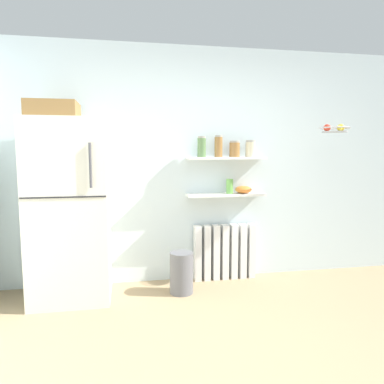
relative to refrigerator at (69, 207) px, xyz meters
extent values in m
plane|color=#9E8460|center=(1.37, -1.18, -0.92)|extent=(7.04, 7.04, 0.00)
cube|color=silver|center=(1.37, 0.37, 0.38)|extent=(7.04, 0.10, 2.60)
cube|color=silver|center=(0.00, 0.00, -0.03)|extent=(0.75, 0.65, 1.77)
cube|color=#262628|center=(0.00, -0.33, 0.14)|extent=(0.73, 0.01, 0.01)
cylinder|color=#4C4C51|center=(0.24, -0.34, 0.42)|extent=(0.02, 0.02, 0.40)
cube|color=olive|center=(-0.11, 0.00, 0.93)|extent=(0.45, 0.45, 0.15)
cube|color=white|center=(1.33, 0.24, -0.60)|extent=(0.07, 0.12, 0.63)
cube|color=white|center=(1.44, 0.24, -0.60)|extent=(0.07, 0.12, 0.63)
cube|color=white|center=(1.54, 0.24, -0.60)|extent=(0.07, 0.12, 0.63)
cube|color=white|center=(1.65, 0.24, -0.60)|extent=(0.07, 0.12, 0.63)
cube|color=white|center=(1.75, 0.24, -0.60)|extent=(0.07, 0.12, 0.63)
cube|color=white|center=(1.86, 0.24, -0.60)|extent=(0.07, 0.12, 0.63)
cube|color=white|center=(1.97, 0.24, -0.60)|extent=(0.07, 0.12, 0.63)
cube|color=white|center=(1.65, 0.21, 0.06)|extent=(0.88, 0.22, 0.02)
cube|color=white|center=(1.65, 0.21, 0.47)|extent=(0.88, 0.22, 0.02)
cylinder|color=#5B7F4C|center=(1.37, 0.21, 0.58)|extent=(0.09, 0.09, 0.20)
cylinder|color=gray|center=(1.37, 0.21, 0.69)|extent=(0.09, 0.09, 0.02)
cylinder|color=olive|center=(1.56, 0.21, 0.59)|extent=(0.09, 0.09, 0.22)
cylinder|color=gray|center=(1.56, 0.21, 0.71)|extent=(0.08, 0.08, 0.02)
cylinder|color=olive|center=(1.74, 0.21, 0.56)|extent=(0.12, 0.12, 0.16)
cylinder|color=gray|center=(1.74, 0.21, 0.65)|extent=(0.11, 0.11, 0.02)
cylinder|color=beige|center=(1.92, 0.21, 0.56)|extent=(0.11, 0.11, 0.16)
cylinder|color=gray|center=(1.92, 0.21, 0.65)|extent=(0.10, 0.10, 0.02)
cylinder|color=#66A84C|center=(1.69, 0.21, 0.15)|extent=(0.08, 0.08, 0.16)
ellipsoid|color=orange|center=(1.85, 0.21, 0.11)|extent=(0.19, 0.19, 0.08)
cylinder|color=slate|center=(1.09, -0.08, -0.70)|extent=(0.24, 0.24, 0.43)
torus|color=#B2B2B7|center=(2.71, -0.17, 0.78)|extent=(0.31, 0.31, 0.01)
cylinder|color=#A8A8AD|center=(2.71, -0.17, 0.74)|extent=(0.25, 0.25, 0.01)
sphere|color=gold|center=(2.78, -0.16, 0.79)|extent=(0.08, 0.08, 0.08)
sphere|color=red|center=(2.63, -0.15, 0.79)|extent=(0.07, 0.07, 0.07)
ellipsoid|color=yellow|center=(2.75, -0.20, 0.78)|extent=(0.16, 0.15, 0.08)
camera|label=1|loc=(0.55, -3.62, 0.54)|focal=33.54mm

